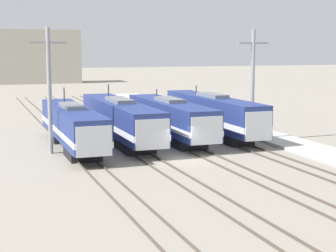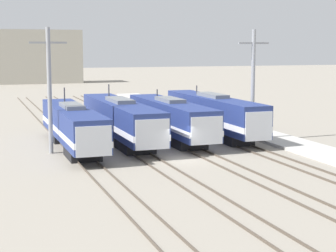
{
  "view_description": "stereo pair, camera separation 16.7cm",
  "coord_description": "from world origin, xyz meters",
  "px_view_note": "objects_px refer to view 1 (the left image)",
  "views": [
    {
      "loc": [
        -15.44,
        -40.45,
        8.76
      ],
      "look_at": [
        -0.35,
        2.28,
        2.39
      ],
      "focal_mm": 60.0,
      "sensor_mm": 36.0,
      "label": 1
    },
    {
      "loc": [
        -15.28,
        -40.5,
        8.76
      ],
      "look_at": [
        -0.35,
        2.28,
        2.39
      ],
      "focal_mm": 60.0,
      "sensor_mm": 36.0,
      "label": 2
    }
  ],
  "objects_px": {
    "locomotive_far_right": "(214,114)",
    "catenary_tower_right": "(253,84)",
    "locomotive_center_left": "(121,120)",
    "locomotive_center_right": "(172,119)",
    "catenary_tower_left": "(49,89)",
    "locomotive_far_left": "(73,126)"
  },
  "relations": [
    {
      "from": "catenary_tower_left",
      "to": "catenary_tower_right",
      "type": "height_order",
      "value": "same"
    },
    {
      "from": "locomotive_far_right",
      "to": "catenary_tower_right",
      "type": "relative_size",
      "value": 1.86
    },
    {
      "from": "locomotive_center_left",
      "to": "locomotive_far_right",
      "type": "xyz_separation_m",
      "value": [
        9.66,
        0.71,
        0.06
      ]
    },
    {
      "from": "locomotive_center_right",
      "to": "catenary_tower_right",
      "type": "height_order",
      "value": "catenary_tower_right"
    },
    {
      "from": "locomotive_center_left",
      "to": "catenary_tower_left",
      "type": "distance_m",
      "value": 8.32
    },
    {
      "from": "locomotive_far_left",
      "to": "catenary_tower_right",
      "type": "distance_m",
      "value": 16.98
    },
    {
      "from": "locomotive_far_right",
      "to": "catenary_tower_right",
      "type": "distance_m",
      "value": 5.52
    },
    {
      "from": "locomotive_center_left",
      "to": "catenary_tower_right",
      "type": "distance_m",
      "value": 12.64
    },
    {
      "from": "locomotive_far_right",
      "to": "locomotive_center_left",
      "type": "bearing_deg",
      "value": -175.82
    },
    {
      "from": "locomotive_center_left",
      "to": "catenary_tower_left",
      "type": "relative_size",
      "value": 1.93
    },
    {
      "from": "locomotive_far_right",
      "to": "catenary_tower_right",
      "type": "height_order",
      "value": "catenary_tower_right"
    },
    {
      "from": "locomotive_far_right",
      "to": "catenary_tower_right",
      "type": "bearing_deg",
      "value": -61.97
    },
    {
      "from": "locomotive_center_left",
      "to": "locomotive_center_right",
      "type": "relative_size",
      "value": 1.11
    },
    {
      "from": "locomotive_center_left",
      "to": "catenary_tower_left",
      "type": "height_order",
      "value": "catenary_tower_left"
    },
    {
      "from": "locomotive_far_left",
      "to": "locomotive_center_right",
      "type": "bearing_deg",
      "value": 10.5
    },
    {
      "from": "locomotive_center_right",
      "to": "locomotive_far_right",
      "type": "xyz_separation_m",
      "value": [
        4.83,
        0.95,
        0.11
      ]
    },
    {
      "from": "catenary_tower_left",
      "to": "catenary_tower_right",
      "type": "distance_m",
      "value": 18.67
    },
    {
      "from": "locomotive_far_left",
      "to": "catenary_tower_left",
      "type": "xyz_separation_m",
      "value": [
        -2.08,
        -1.21,
        3.38
      ]
    },
    {
      "from": "catenary_tower_left",
      "to": "locomotive_far_left",
      "type": "bearing_deg",
      "value": 30.11
    },
    {
      "from": "locomotive_far_left",
      "to": "locomotive_center_left",
      "type": "distance_m",
      "value": 5.24
    },
    {
      "from": "locomotive_center_left",
      "to": "locomotive_center_right",
      "type": "distance_m",
      "value": 4.84
    },
    {
      "from": "locomotive_center_left",
      "to": "locomotive_far_right",
      "type": "bearing_deg",
      "value": 4.18
    }
  ]
}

